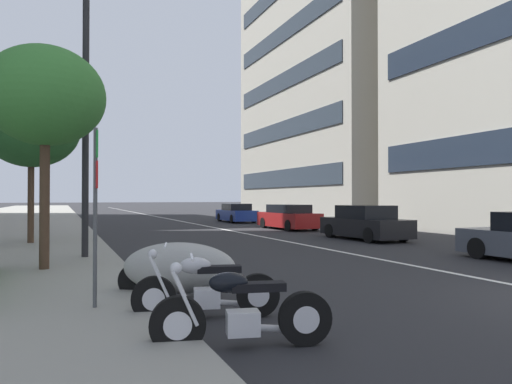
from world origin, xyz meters
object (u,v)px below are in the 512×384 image
object	(u,v)px
car_approaching_light	(236,213)
street_lamp_with_banners	(98,86)
motorcycle_by_sign_pole	(241,313)
street_tree_by_lamp_post	(31,128)
car_following_behind	(288,217)
car_lead_in_lane	(365,224)
motorcycle_nearest_camera	(205,290)
street_tree_near_plaza_corner	(45,97)
parking_sign_by_curb	(96,195)
motorcycle_second_in_row	(178,268)

from	to	relation	value
car_approaching_light	street_lamp_with_banners	bearing A→B (deg)	150.54
motorcycle_by_sign_pole	street_tree_by_lamp_post	xyz separation A→B (m)	(13.61, 2.95, 3.91)
car_following_behind	street_lamp_with_banners	xyz separation A→B (m)	(-9.98, 10.99, 4.24)
car_lead_in_lane	street_lamp_with_banners	distance (m)	12.17
motorcycle_nearest_camera	street_tree_by_lamp_post	size ratio (longest dim) A/B	0.38
car_lead_in_lane	car_approaching_light	world-z (taller)	car_lead_in_lane
street_lamp_with_banners	street_tree_near_plaza_corner	xyz separation A→B (m)	(-1.97, 1.29, -0.83)
street_tree_by_lamp_post	street_lamp_with_banners	bearing A→B (deg)	-158.98
motorcycle_nearest_camera	street_lamp_with_banners	xyz separation A→B (m)	(7.05, 1.00, 4.49)
car_following_behind	car_lead_in_lane	bearing A→B (deg)	178.21
motorcycle_nearest_camera	car_approaching_light	distance (m)	27.39
parking_sign_by_curb	street_tree_near_plaza_corner	distance (m)	4.99
motorcycle_nearest_camera	car_approaching_light	bearing A→B (deg)	-97.27
motorcycle_nearest_camera	motorcycle_second_in_row	bearing A→B (deg)	-73.99
motorcycle_nearest_camera	car_following_behind	xyz separation A→B (m)	(17.03, -9.99, 0.25)
motorcycle_by_sign_pole	parking_sign_by_curb	world-z (taller)	parking_sign_by_curb
street_tree_near_plaza_corner	car_approaching_light	bearing A→B (deg)	-30.99
car_lead_in_lane	street_lamp_with_banners	bearing A→B (deg)	103.61
motorcycle_nearest_camera	car_lead_in_lane	size ratio (longest dim) A/B	0.49
motorcycle_second_in_row	parking_sign_by_curb	distance (m)	2.07
motorcycle_by_sign_pole	car_lead_in_lane	bearing A→B (deg)	-118.46
car_approaching_light	motorcycle_second_in_row	bearing A→B (deg)	158.63
motorcycle_second_in_row	car_approaching_light	distance (m)	26.03
motorcycle_by_sign_pole	motorcycle_nearest_camera	size ratio (longest dim) A/B	1.00
car_approaching_light	street_lamp_with_banners	size ratio (longest dim) A/B	0.59
motorcycle_nearest_camera	street_tree_by_lamp_post	bearing A→B (deg)	-62.22
motorcycle_nearest_camera	parking_sign_by_curb	distance (m)	2.15
motorcycle_by_sign_pole	motorcycle_second_in_row	bearing A→B (deg)	-76.16
motorcycle_second_in_row	car_lead_in_lane	size ratio (longest dim) A/B	0.50
motorcycle_second_in_row	car_approaching_light	size ratio (longest dim) A/B	0.46
car_approaching_light	motorcycle_by_sign_pole	bearing A→B (deg)	160.98
motorcycle_by_sign_pole	street_lamp_with_banners	world-z (taller)	street_lamp_with_banners
parking_sign_by_curb	car_approaching_light	bearing A→B (deg)	-24.78
motorcycle_nearest_camera	street_lamp_with_banners	bearing A→B (deg)	-67.81
street_lamp_with_banners	street_tree_by_lamp_post	bearing A→B (deg)	21.02
motorcycle_by_sign_pole	street_tree_near_plaza_corner	world-z (taller)	street_tree_near_plaza_corner
motorcycle_nearest_camera	car_lead_in_lane	world-z (taller)	car_lead_in_lane
motorcycle_second_in_row	street_tree_by_lamp_post	size ratio (longest dim) A/B	0.38
car_following_behind	car_approaching_light	xyz separation A→B (m)	(8.49, 0.01, -0.03)
motorcycle_nearest_camera	car_following_behind	distance (m)	19.74
street_lamp_with_banners	street_tree_near_plaza_corner	bearing A→B (deg)	146.71
car_approaching_light	street_lamp_with_banners	world-z (taller)	street_lamp_with_banners
motorcycle_nearest_camera	car_approaching_light	world-z (taller)	car_approaching_light
motorcycle_second_in_row	street_tree_near_plaza_corner	distance (m)	5.53
motorcycle_by_sign_pole	motorcycle_second_in_row	xyz separation A→B (m)	(2.96, 0.04, 0.12)
car_lead_in_lane	motorcycle_second_in_row	bearing A→B (deg)	128.96
car_following_behind	car_approaching_light	size ratio (longest dim) A/B	1.00
motorcycle_second_in_row	parking_sign_by_curb	world-z (taller)	parking_sign_by_curb
motorcycle_second_in_row	street_tree_by_lamp_post	bearing A→B (deg)	-45.59
car_lead_in_lane	parking_sign_by_curb	distance (m)	14.78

